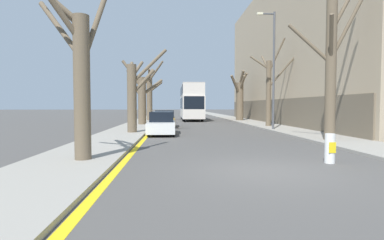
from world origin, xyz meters
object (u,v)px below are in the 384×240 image
Objects in this scene: parked_car_1 at (165,119)px; traffic_bollard at (330,148)px; street_tree_left_3 at (150,96)px; parked_car_0 at (162,124)px; street_tree_left_0 at (75,66)px; street_tree_right_0 at (331,64)px; lamp_post at (273,65)px; street_tree_right_1 at (269,88)px; street_tree_right_2 at (240,98)px; street_tree_left_2 at (142,96)px; double_decker_bus at (191,100)px; street_tree_left_1 at (134,93)px.

parked_car_1 reaches higher than traffic_bollard.
parked_car_0 is (2.07, -17.03, -2.42)m from street_tree_left_3.
street_tree_left_0 is at bearing -90.69° from street_tree_left_3.
lamp_post is at bearing 94.63° from street_tree_right_0.
traffic_bollard is (-3.25, -16.19, -2.95)m from street_tree_right_1.
street_tree_left_2 is at bearing -146.28° from street_tree_right_2.
street_tree_right_1 reaches higher than parked_car_1.
street_tree_right_0 is at bearing -77.10° from double_decker_bus.
street_tree_right_0 is 7.12m from traffic_bollard.
street_tree_left_3 is at bearing 101.33° from parked_car_1.
lamp_post is (8.15, 2.34, 4.18)m from parked_car_0.
street_tree_left_1 is at bearing -153.39° from street_tree_right_1.
street_tree_left_1 is 10.42m from lamp_post.
street_tree_left_3 is at bearing -152.74° from double_decker_bus.
street_tree_left_2 is 0.86× the size of street_tree_left_3.
street_tree_left_0 is 1.13× the size of street_tree_right_2.
street_tree_left_1 is 0.80× the size of street_tree_left_3.
street_tree_right_0 is at bearing -63.77° from street_tree_left_3.
street_tree_right_1 is 10.65m from street_tree_right_2.
lamp_post is (10.22, -14.69, 1.76)m from street_tree_left_3.
street_tree_right_2 is 14.29m from lamp_post.
traffic_bollard is (-3.06, -26.82, -2.32)m from street_tree_right_2.
street_tree_left_2 is at bearing 103.93° from parked_car_0.
street_tree_right_1 is 11.10m from parked_car_0.
lamp_post is at bearing 48.95° from street_tree_left_0.
street_tree_left_2 is 7.99m from street_tree_left_3.
street_tree_left_1 is 8.69m from street_tree_left_2.
street_tree_right_0 reaches higher than street_tree_left_2.
street_tree_left_3 is 28.62m from traffic_bollard.
street_tree_right_2 is 13.34m from parked_car_1.
street_tree_left_0 reaches higher than street_tree_right_2.
street_tree_right_0 is (10.58, -5.27, 1.30)m from street_tree_left_1.
street_tree_left_2 is 11.91m from double_decker_bus.
parked_car_0 is 4.80× the size of traffic_bollard.
street_tree_left_0 reaches higher than street_tree_left_1.
street_tree_left_0 is 1.20× the size of street_tree_left_1.
street_tree_left_0 is at bearing -156.39° from street_tree_right_0.
street_tree_left_3 is 0.87× the size of street_tree_right_0.
street_tree_right_0 is 1.10× the size of street_tree_right_1.
street_tree_left_3 is at bearing 124.81° from lamp_post.
street_tree_right_2 is 6.38× the size of traffic_bollard.
street_tree_left_3 is (0.18, 7.98, 0.34)m from street_tree_left_2.
parked_car_1 is (-8.74, 11.60, -3.28)m from street_tree_right_0.
street_tree_left_2 is 1.35× the size of parked_car_0.
street_tree_right_0 is 8.69× the size of traffic_bollard.
street_tree_left_1 is 0.51× the size of double_decker_bus.
lamp_post reaches higher than street_tree_right_2.
street_tree_left_0 is 18.82m from street_tree_left_2.
double_decker_bus is at bearing 95.13° from traffic_bollard.
traffic_bollard is at bearing -54.54° from street_tree_left_1.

